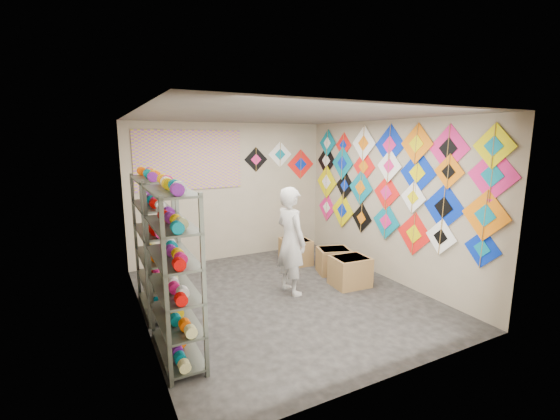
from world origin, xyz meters
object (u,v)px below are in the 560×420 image
shelf_rack_front (174,275)px  shelf_rack_back (154,245)px  shopkeeper (291,241)px  carton_c (296,251)px  carton_b (334,261)px  carton_a (350,271)px

shelf_rack_front → shelf_rack_back: 1.30m
shelf_rack_front → shopkeeper: size_ratio=1.13×
shopkeeper → carton_c: bearing=-40.9°
shelf_rack_back → carton_c: size_ratio=3.43×
shelf_rack_back → shopkeeper: bearing=-10.1°
shopkeeper → carton_b: (1.12, 0.42, -0.62)m
carton_c → shelf_rack_back: bearing=-158.4°
carton_b → shopkeeper: bearing=-141.5°
shelf_rack_front → shelf_rack_back: (0.00, 1.30, 0.00)m
shopkeeper → carton_a: 1.19m
shopkeeper → carton_a: (1.01, -0.20, -0.60)m
shelf_rack_front → carton_b: 3.45m
shelf_rack_back → carton_c: shelf_rack_back is taller
shelf_rack_back → carton_b: 3.17m
shelf_rack_back → carton_b: (3.08, 0.07, -0.72)m
shelf_rack_front → shelf_rack_back: same height
shelf_rack_back → carton_a: (2.97, -0.55, -0.71)m
carton_c → carton_b: bearing=-60.3°
carton_b → carton_c: size_ratio=1.00×
shelf_rack_front → carton_b: size_ratio=3.44×
carton_b → carton_c: bearing=132.9°
shopkeeper → shelf_rack_back: bearing=71.9°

